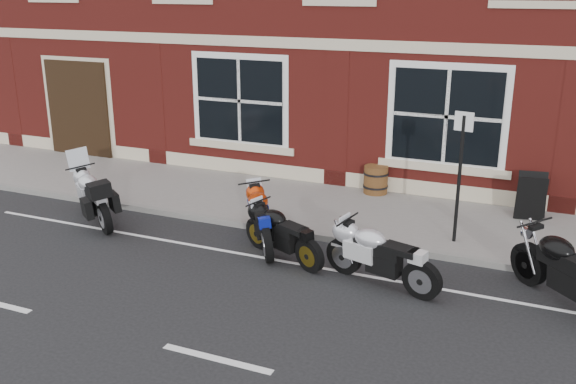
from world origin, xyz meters
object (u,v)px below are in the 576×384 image
at_px(moto_sport_red, 264,216).
at_px(barrel_planter, 376,180).
at_px(moto_naked_black, 568,268).
at_px(moto_touring_silver, 95,194).
at_px(a_board_sign, 531,197).
at_px(parking_sign, 460,168).
at_px(moto_sport_silver, 381,253).
at_px(moto_sport_black, 283,231).

bearing_deg(moto_sport_red, barrel_planter, 39.52).
bearing_deg(moto_naked_black, moto_touring_silver, 134.61).
relative_size(moto_naked_black, barrel_planter, 2.78).
bearing_deg(a_board_sign, moto_sport_red, -154.52).
bearing_deg(parking_sign, moto_sport_silver, -100.55).
bearing_deg(moto_sport_silver, moto_sport_red, 88.77).
xyz_separation_m(moto_sport_red, parking_sign, (3.31, 1.27, 0.96)).
relative_size(moto_sport_black, parking_sign, 0.76).
distance_m(moto_sport_black, barrel_planter, 4.02).
bearing_deg(moto_touring_silver, parking_sign, -41.48).
distance_m(moto_sport_red, moto_naked_black, 5.24).
bearing_deg(moto_touring_silver, barrel_planter, -16.11).
bearing_deg(moto_sport_red, a_board_sign, 2.20).
relative_size(moto_sport_black, moto_naked_black, 1.04).
height_order(moto_touring_silver, moto_sport_silver, moto_touring_silver).
xyz_separation_m(moto_naked_black, parking_sign, (-1.92, 1.63, 0.92)).
bearing_deg(barrel_planter, parking_sign, -46.19).
xyz_separation_m(moto_naked_black, barrel_planter, (-4.07, 3.87, -0.16)).
bearing_deg(parking_sign, a_board_sign, 68.34).
relative_size(moto_sport_black, a_board_sign, 1.94).
xyz_separation_m(moto_sport_black, moto_naked_black, (4.64, 0.11, 0.09)).
bearing_deg(barrel_planter, moto_sport_black, -98.15).
relative_size(moto_touring_silver, moto_naked_black, 1.03).
height_order(moto_sport_black, barrel_planter, moto_sport_black).
bearing_deg(moto_sport_red, moto_touring_silver, 151.17).
bearing_deg(a_board_sign, moto_touring_silver, -167.05).
distance_m(moto_touring_silver, moto_sport_black, 4.33).
relative_size(moto_sport_black, moto_sport_silver, 0.89).
height_order(moto_sport_silver, parking_sign, parking_sign).
xyz_separation_m(moto_touring_silver, moto_sport_red, (3.74, 0.22, -0.02)).
bearing_deg(moto_sport_black, moto_touring_silver, 112.38).
bearing_deg(barrel_planter, moto_touring_silver, -142.63).
xyz_separation_m(barrel_planter, parking_sign, (2.15, -2.24, 1.09)).
bearing_deg(moto_sport_black, parking_sign, -32.00).
bearing_deg(parking_sign, moto_naked_black, -28.43).
distance_m(moto_touring_silver, moto_sport_silver, 6.22).
xyz_separation_m(moto_touring_silver, moto_naked_black, (8.97, -0.13, 0.02)).
bearing_deg(moto_sport_red, moto_sport_silver, -50.03).
distance_m(moto_sport_red, parking_sign, 3.68).
bearing_deg(moto_sport_red, moto_sport_black, -70.01).
height_order(moto_sport_black, moto_sport_silver, moto_sport_silver).
relative_size(a_board_sign, parking_sign, 0.39).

